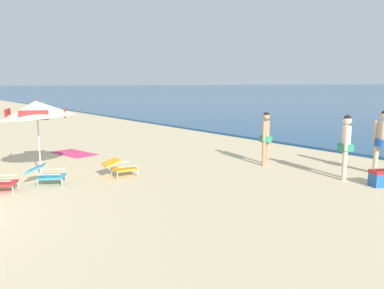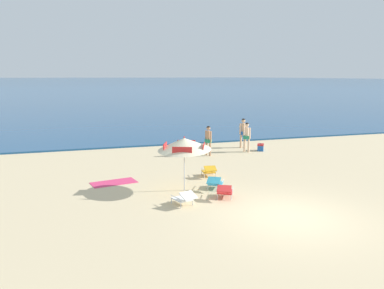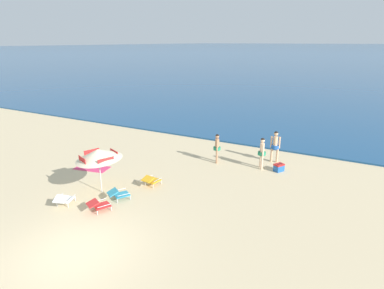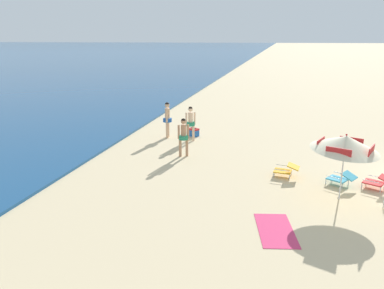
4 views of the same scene
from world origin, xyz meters
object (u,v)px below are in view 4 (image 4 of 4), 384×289
(lounge_chair_under_umbrella, at_px, (286,169))
(person_standing_beside, at_px, (167,117))
(beach_umbrella_striped_main, at_px, (346,143))
(lounge_chair_beside_umbrella, at_px, (342,178))
(person_standing_near_shore, at_px, (183,135))
(person_wading_in, at_px, (190,121))
(cooler_box, at_px, (194,132))
(beach_towel, at_px, (276,230))
(lounge_chair_facing_sea, at_px, (378,181))

(lounge_chair_under_umbrella, relative_size, person_standing_beside, 0.53)
(beach_umbrella_striped_main, height_order, lounge_chair_beside_umbrella, beach_umbrella_striped_main)
(lounge_chair_beside_umbrella, xyz_separation_m, person_standing_near_shore, (1.88, 5.99, 0.67))
(beach_umbrella_striped_main, relative_size, lounge_chair_under_umbrella, 3.07)
(lounge_chair_beside_umbrella, height_order, person_wading_in, person_wading_in)
(beach_umbrella_striped_main, distance_m, lounge_chair_under_umbrella, 2.70)
(lounge_chair_beside_umbrella, relative_size, cooler_box, 1.69)
(person_standing_near_shore, relative_size, person_wading_in, 0.97)
(lounge_chair_under_umbrella, bearing_deg, beach_towel, 176.05)
(person_standing_beside, xyz_separation_m, cooler_box, (0.56, -1.20, -0.82))
(lounge_chair_beside_umbrella, bearing_deg, person_standing_beside, 58.28)
(cooler_box, bearing_deg, person_standing_near_shore, -173.92)
(lounge_chair_beside_umbrella, distance_m, lounge_chair_facing_sea, 1.12)
(person_standing_near_shore, bearing_deg, lounge_chair_under_umbrella, -109.25)
(lounge_chair_beside_umbrella, height_order, person_standing_near_shore, person_standing_near_shore)
(lounge_chair_under_umbrella, height_order, person_wading_in, person_wading_in)
(person_standing_beside, bearing_deg, lounge_chair_under_umbrella, -126.49)
(cooler_box, relative_size, beach_towel, 0.33)
(person_standing_near_shore, bearing_deg, person_standing_beside, 29.20)
(person_standing_beside, bearing_deg, beach_towel, -146.54)
(beach_towel, bearing_deg, person_standing_beside, 33.46)
(lounge_chair_under_umbrella, relative_size, beach_towel, 0.52)
(lounge_chair_under_umbrella, distance_m, lounge_chair_facing_sea, 2.95)
(person_standing_near_shore, xyz_separation_m, beach_towel, (-5.48, -3.91, -0.94))
(lounge_chair_beside_umbrella, distance_m, cooler_box, 8.22)
(person_standing_near_shore, bearing_deg, lounge_chair_facing_sea, -105.21)
(beach_umbrella_striped_main, xyz_separation_m, lounge_chair_beside_umbrella, (1.16, -0.21, -1.52))
(beach_umbrella_striped_main, height_order, cooler_box, beach_umbrella_striped_main)
(beach_umbrella_striped_main, xyz_separation_m, beach_towel, (-2.45, 1.87, -1.79))
(lounge_chair_beside_umbrella, bearing_deg, lounge_chair_facing_sea, -92.86)
(person_standing_near_shore, bearing_deg, cooler_box, 6.08)
(lounge_chair_under_umbrella, distance_m, person_standing_beside, 7.19)
(cooler_box, bearing_deg, person_standing_beside, 115.06)
(lounge_chair_under_umbrella, xyz_separation_m, person_standing_near_shore, (1.46, 4.19, 0.66))
(lounge_chair_facing_sea, xyz_separation_m, person_standing_near_shore, (1.93, 7.10, 0.66))
(lounge_chair_facing_sea, height_order, person_standing_near_shore, person_standing_near_shore)
(lounge_chair_beside_umbrella, height_order, person_standing_beside, person_standing_beside)
(beach_umbrella_striped_main, bearing_deg, person_standing_near_shore, 62.31)
(lounge_chair_under_umbrella, bearing_deg, person_standing_beside, 53.51)
(person_standing_beside, xyz_separation_m, beach_towel, (-8.27, -5.47, -1.02))
(beach_umbrella_striped_main, relative_size, person_standing_near_shore, 1.75)
(lounge_chair_under_umbrella, height_order, lounge_chair_beside_umbrella, lounge_chair_beside_umbrella)
(person_standing_near_shore, xyz_separation_m, person_standing_beside, (2.79, 1.56, 0.08))
(person_wading_in, xyz_separation_m, beach_towel, (-7.91, -4.20, -0.97))
(lounge_chair_facing_sea, bearing_deg, lounge_chair_beside_umbrella, 87.14)
(lounge_chair_beside_umbrella, relative_size, person_standing_near_shore, 0.63)
(lounge_chair_beside_umbrella, relative_size, person_standing_beside, 0.57)
(lounge_chair_facing_sea, bearing_deg, person_wading_in, 59.51)
(cooler_box, xyz_separation_m, beach_towel, (-8.83, -4.27, -0.20))
(beach_umbrella_striped_main, xyz_separation_m, lounge_chair_facing_sea, (1.10, -1.32, -1.52))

